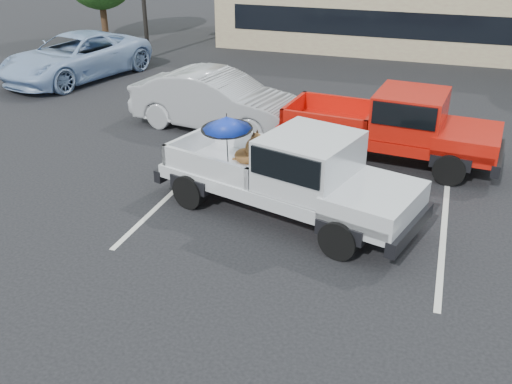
% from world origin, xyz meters
% --- Properties ---
extents(ground, '(90.00, 90.00, 0.00)m').
position_xyz_m(ground, '(0.00, 0.00, 0.00)').
color(ground, black).
rests_on(ground, ground).
extents(stripe_left, '(0.12, 5.00, 0.01)m').
position_xyz_m(stripe_left, '(-3.00, 2.00, 0.00)').
color(stripe_left, silver).
rests_on(stripe_left, ground).
extents(stripe_right, '(0.12, 5.00, 0.01)m').
position_xyz_m(stripe_right, '(3.00, 2.00, 0.00)').
color(stripe_right, silver).
rests_on(stripe_right, ground).
extents(silver_pickup, '(6.01, 3.43, 2.06)m').
position_xyz_m(silver_pickup, '(0.01, 1.91, 1.05)').
color(silver_pickup, black).
rests_on(silver_pickup, ground).
extents(red_pickup, '(5.82, 2.51, 1.86)m').
position_xyz_m(red_pickup, '(1.72, 5.67, 1.02)').
color(red_pickup, black).
rests_on(red_pickup, ground).
extents(silver_sedan, '(5.35, 2.45, 1.70)m').
position_xyz_m(silver_sedan, '(-3.64, 6.50, 0.85)').
color(silver_sedan, '#AAACB1').
rests_on(silver_sedan, ground).
extents(blue_suv, '(4.19, 6.59, 1.69)m').
position_xyz_m(blue_suv, '(-10.92, 10.04, 0.85)').
color(blue_suv, '#91AFD9').
rests_on(blue_suv, ground).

